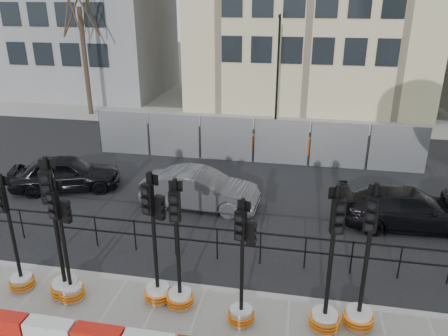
% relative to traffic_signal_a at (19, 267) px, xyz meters
% --- Properties ---
extents(ground, '(120.00, 120.00, 0.00)m').
position_rel_traffic_signal_a_xyz_m(ground, '(4.55, 1.02, -0.65)').
color(ground, '#51514C').
rests_on(ground, ground).
extents(road, '(40.00, 14.00, 0.03)m').
position_rel_traffic_signal_a_xyz_m(road, '(4.55, 8.02, -0.63)').
color(road, black).
rests_on(road, ground).
extents(sidewalk_far, '(40.00, 4.00, 0.02)m').
position_rel_traffic_signal_a_xyz_m(sidewalk_far, '(4.55, 17.02, -0.64)').
color(sidewalk_far, gray).
rests_on(sidewalk_far, ground).
extents(kerb_railing, '(18.00, 0.04, 1.00)m').
position_rel_traffic_signal_a_xyz_m(kerb_railing, '(4.55, 2.22, 0.04)').
color(kerb_railing, black).
rests_on(kerb_railing, ground).
extents(heras_fencing, '(14.33, 1.72, 2.00)m').
position_rel_traffic_signal_a_xyz_m(heras_fencing, '(4.54, 10.81, 0.03)').
color(heras_fencing, '#95989D').
rests_on(heras_fencing, ground).
extents(lamp_post_far, '(0.12, 0.56, 6.00)m').
position_rel_traffic_signal_a_xyz_m(lamp_post_far, '(5.05, 16.00, 2.57)').
color(lamp_post_far, black).
rests_on(lamp_post_far, ground).
extents(tree_bare_far, '(2.00, 2.00, 9.00)m').
position_rel_traffic_signal_a_xyz_m(tree_bare_far, '(-6.45, 16.52, 6.00)').
color(tree_bare_far, '#473828').
rests_on(tree_bare_far, ground).
extents(traffic_signal_a, '(0.62, 0.62, 3.15)m').
position_rel_traffic_signal_a_xyz_m(traffic_signal_a, '(0.00, 0.00, 0.00)').
color(traffic_signal_a, silver).
rests_on(traffic_signal_a, ground).
extents(traffic_signal_b, '(0.63, 0.63, 3.21)m').
position_rel_traffic_signal_a_xyz_m(traffic_signal_b, '(1.44, -0.14, 0.12)').
color(traffic_signal_b, silver).
rests_on(traffic_signal_b, ground).
extents(traffic_signal_c, '(0.72, 0.72, 3.67)m').
position_rel_traffic_signal_a_xyz_m(traffic_signal_c, '(1.23, -0.05, 0.11)').
color(traffic_signal_c, silver).
rests_on(traffic_signal_c, ground).
extents(traffic_signal_d, '(0.67, 0.67, 3.39)m').
position_rel_traffic_signal_a_xyz_m(traffic_signal_d, '(3.51, 0.21, 0.16)').
color(traffic_signal_d, silver).
rests_on(traffic_signal_d, ground).
extents(traffic_signal_e, '(0.65, 0.65, 3.31)m').
position_rel_traffic_signal_a_xyz_m(traffic_signal_e, '(4.08, 0.12, 0.03)').
color(traffic_signal_e, silver).
rests_on(traffic_signal_e, ground).
extents(traffic_signal_f, '(0.61, 0.61, 3.12)m').
position_rel_traffic_signal_a_xyz_m(traffic_signal_f, '(5.60, -0.17, 0.09)').
color(traffic_signal_f, silver).
rests_on(traffic_signal_f, ground).
extents(traffic_signal_g, '(0.69, 0.69, 3.51)m').
position_rel_traffic_signal_a_xyz_m(traffic_signal_g, '(7.43, 0.00, 0.07)').
color(traffic_signal_g, silver).
rests_on(traffic_signal_g, ground).
extents(traffic_signal_h, '(0.69, 0.69, 3.51)m').
position_rel_traffic_signal_a_xyz_m(traffic_signal_h, '(8.16, 0.21, 0.08)').
color(traffic_signal_h, silver).
rests_on(traffic_signal_h, ground).
extents(car_a, '(4.01, 4.93, 1.35)m').
position_rel_traffic_signal_a_xyz_m(car_a, '(-2.01, 5.80, 0.02)').
color(car_a, black).
rests_on(car_a, ground).
extents(car_b, '(1.88, 4.21, 1.33)m').
position_rel_traffic_signal_a_xyz_m(car_b, '(3.30, 5.33, 0.02)').
color(car_b, '#424246').
rests_on(car_b, ground).
extents(car_c, '(2.44, 4.60, 1.26)m').
position_rel_traffic_signal_a_xyz_m(car_c, '(10.14, 5.22, -0.02)').
color(car_c, black).
rests_on(car_c, ground).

